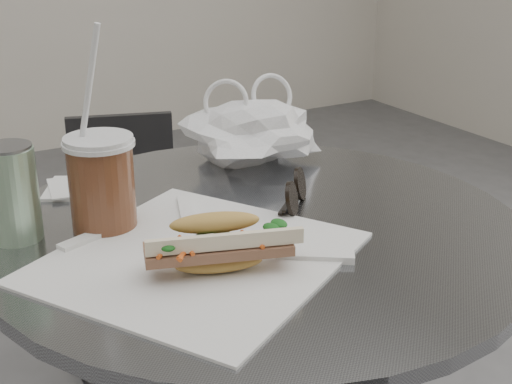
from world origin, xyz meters
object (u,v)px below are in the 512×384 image
chair_far (130,261)px  iced_coffee (101,181)px  sunglasses (294,194)px  cafe_table (258,384)px  banh_mi (217,244)px  drink_can (12,193)px

chair_far → iced_coffee: iced_coffee is taller
chair_far → sunglasses: bearing=107.4°
cafe_table → iced_coffee: (-0.19, 0.10, 0.34)m
sunglasses → banh_mi: bearing=167.9°
iced_coffee → chair_far: bearing=68.9°
sunglasses → drink_can: bearing=120.6°
banh_mi → iced_coffee: bearing=128.9°
drink_can → iced_coffee: bearing=-12.3°
cafe_table → drink_can: size_ratio=5.77×
banh_mi → drink_can: drink_can is taller
iced_coffee → drink_can: 0.12m
cafe_table → sunglasses: bearing=19.7°
iced_coffee → sunglasses: 0.28m
banh_mi → iced_coffee: (-0.07, 0.20, 0.03)m
banh_mi → drink_can: (-0.19, 0.22, 0.03)m
cafe_table → sunglasses: sunglasses is taller
cafe_table → sunglasses: (0.08, 0.03, 0.29)m
drink_can → chair_far: bearing=60.6°
sunglasses → drink_can: 0.40m
cafe_table → banh_mi: size_ratio=3.26×
cafe_table → chair_far: bearing=84.0°
cafe_table → chair_far: (0.09, 0.82, -0.17)m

